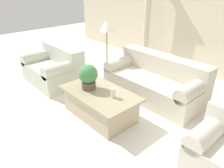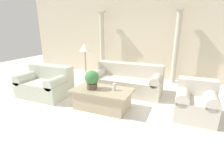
# 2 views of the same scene
# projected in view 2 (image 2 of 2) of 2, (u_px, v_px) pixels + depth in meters

# --- Properties ---
(ground_plane) EXTENTS (16.00, 16.00, 0.00)m
(ground_plane) POSITION_uv_depth(u_px,v_px,m) (113.00, 102.00, 4.69)
(ground_plane) COLOR silver
(wall_back) EXTENTS (10.00, 0.06, 3.20)m
(wall_back) POSITION_uv_depth(u_px,v_px,m) (141.00, 36.00, 6.63)
(wall_back) COLOR beige
(wall_back) RESTS_ON ground_plane
(sofa_long) EXTENTS (2.07, 0.95, 0.85)m
(sofa_long) POSITION_uv_depth(u_px,v_px,m) (127.00, 81.00, 5.32)
(sofa_long) COLOR beige
(sofa_long) RESTS_ON ground_plane
(loveseat) EXTENTS (1.38, 0.95, 0.85)m
(loveseat) POSITION_uv_depth(u_px,v_px,m) (46.00, 84.00, 5.02)
(loveseat) COLOR beige
(loveseat) RESTS_ON ground_plane
(coffee_table) EXTENTS (1.43, 0.82, 0.48)m
(coffee_table) POSITION_uv_depth(u_px,v_px,m) (102.00, 98.00, 4.26)
(coffee_table) COLOR tan
(coffee_table) RESTS_ON ground_plane
(potted_plant) EXTENTS (0.34, 0.34, 0.46)m
(potted_plant) POSITION_uv_depth(u_px,v_px,m) (92.00, 79.00, 4.15)
(potted_plant) COLOR brown
(potted_plant) RESTS_ON coffee_table
(pillar_candle) EXTENTS (0.08, 0.08, 0.17)m
(pillar_candle) POSITION_uv_depth(u_px,v_px,m) (114.00, 87.00, 4.10)
(pillar_candle) COLOR silver
(pillar_candle) RESTS_ON coffee_table
(floor_lamp) EXTENTS (0.34, 0.34, 1.43)m
(floor_lamp) POSITION_uv_depth(u_px,v_px,m) (85.00, 50.00, 5.41)
(floor_lamp) COLOR gray
(floor_lamp) RESTS_ON ground_plane
(column_left) EXTENTS (0.25, 0.25, 2.49)m
(column_left) POSITION_uv_depth(u_px,v_px,m) (102.00, 44.00, 7.01)
(column_left) COLOR beige
(column_left) RESTS_ON ground_plane
(column_right) EXTENTS (0.25, 0.25, 2.49)m
(column_right) POSITION_uv_depth(u_px,v_px,m) (176.00, 47.00, 5.96)
(column_right) COLOR beige
(column_right) RESTS_ON ground_plane
(armchair) EXTENTS (0.82, 0.86, 0.82)m
(armchair) POSITION_uv_depth(u_px,v_px,m) (196.00, 102.00, 3.80)
(armchair) COLOR beige
(armchair) RESTS_ON ground_plane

